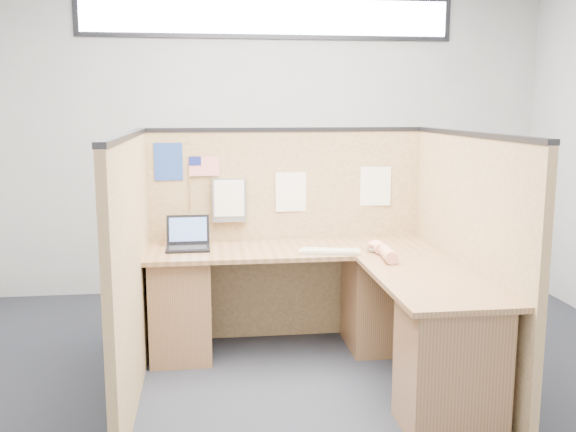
{
  "coord_description": "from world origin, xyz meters",
  "views": [
    {
      "loc": [
        -0.56,
        -3.53,
        1.67
      ],
      "look_at": [
        -0.05,
        0.5,
        0.98
      ],
      "focal_mm": 40.0,
      "sensor_mm": 36.0,
      "label": 1
    }
  ],
  "objects": [
    {
      "name": "blue_poster",
      "position": [
        -0.82,
        0.97,
        1.3
      ],
      "size": [
        0.2,
        0.01,
        0.26
      ],
      "primitive_type": "cube",
      "rotation": [
        0.0,
        0.0,
        0.02
      ],
      "color": "#204093",
      "rests_on": "cubicle_partitions"
    },
    {
      "name": "floor",
      "position": [
        0.0,
        0.0,
        0.0
      ],
      "size": [
        5.0,
        5.0,
        0.0
      ],
      "primitive_type": "plane",
      "color": "black",
      "rests_on": "ground"
    },
    {
      "name": "keyboard",
      "position": [
        0.22,
        0.48,
        0.74
      ],
      "size": [
        0.41,
        0.21,
        0.03
      ],
      "rotation": [
        0.0,
        0.0,
        -0.2
      ],
      "color": "tan",
      "rests_on": "l_desk"
    },
    {
      "name": "laptop",
      "position": [
        -0.7,
        0.76,
        0.78
      ],
      "size": [
        0.29,
        0.28,
        0.21
      ],
      "rotation": [
        0.0,
        0.0,
        0.01
      ],
      "color": "black",
      "rests_on": "l_desk"
    },
    {
      "name": "american_flag",
      "position": [
        -0.6,
        0.96,
        1.25
      ],
      "size": [
        0.21,
        0.01,
        0.37
      ],
      "color": "olive",
      "rests_on": "cubicle_partitions"
    },
    {
      "name": "wall_back",
      "position": [
        0.0,
        2.25,
        1.4
      ],
      "size": [
        5.0,
        0.0,
        5.0
      ],
      "primitive_type": "plane",
      "rotation": [
        1.57,
        0.0,
        0.0
      ],
      "color": "#A7A9AC",
      "rests_on": "floor"
    },
    {
      "name": "paper_right",
      "position": [
        0.65,
        0.97,
        1.1
      ],
      "size": [
        0.22,
        0.02,
        0.28
      ],
      "primitive_type": "cube",
      "rotation": [
        0.0,
        0.0,
        -0.06
      ],
      "color": "white",
      "rests_on": "cubicle_partitions"
    },
    {
      "name": "paper_left",
      "position": [
        0.03,
        0.97,
        1.07
      ],
      "size": [
        0.22,
        0.01,
        0.28
      ],
      "primitive_type": "cube",
      "rotation": [
        0.0,
        0.0,
        0.05
      ],
      "color": "white",
      "rests_on": "cubicle_partitions"
    },
    {
      "name": "l_desk",
      "position": [
        0.18,
        0.29,
        0.39
      ],
      "size": [
        1.95,
        1.75,
        0.73
      ],
      "color": "brown",
      "rests_on": "floor"
    },
    {
      "name": "cubicle_partitions",
      "position": [
        0.0,
        0.43,
        0.77
      ],
      "size": [
        2.06,
        1.83,
        1.53
      ],
      "color": "olive",
      "rests_on": "floor"
    },
    {
      "name": "file_holder",
      "position": [
        -0.41,
        0.94,
        1.03
      ],
      "size": [
        0.24,
        0.05,
        0.3
      ],
      "color": "slate",
      "rests_on": "cubicle_partitions"
    },
    {
      "name": "hand_forearm",
      "position": [
        0.55,
        0.32,
        0.77
      ],
      "size": [
        0.12,
        0.42,
        0.09
      ],
      "color": "tan",
      "rests_on": "l_desk"
    },
    {
      "name": "wall_front",
      "position": [
        0.0,
        -2.25,
        1.4
      ],
      "size": [
        5.0,
        0.0,
        5.0
      ],
      "primitive_type": "plane",
      "rotation": [
        -1.57,
        0.0,
        0.0
      ],
      "color": "#A7A9AC",
      "rests_on": "floor"
    },
    {
      "name": "clerestory_window",
      "position": [
        0.0,
        2.23,
        2.45
      ],
      "size": [
        3.3,
        0.04,
        0.38
      ],
      "color": "#232328",
      "rests_on": "wall_back"
    },
    {
      "name": "mouse",
      "position": [
        0.53,
        0.48,
        0.75
      ],
      "size": [
        0.12,
        0.08,
        0.05
      ],
      "primitive_type": "ellipsoid",
      "rotation": [
        0.0,
        0.0,
        -0.04
      ],
      "color": "#BCBCC1",
      "rests_on": "l_desk"
    }
  ]
}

